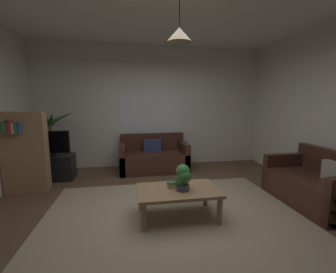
% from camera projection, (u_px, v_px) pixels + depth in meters
% --- Properties ---
extents(floor, '(5.42, 5.02, 0.02)m').
position_uv_depth(floor, '(172.00, 213.00, 3.21)').
color(floor, brown).
rests_on(floor, ground).
extents(rug, '(3.52, 2.76, 0.01)m').
position_uv_depth(rug, '(174.00, 219.00, 3.02)').
color(rug, tan).
rests_on(rug, ground).
extents(wall_back, '(5.54, 0.06, 2.88)m').
position_uv_depth(wall_back, '(152.00, 107.00, 5.47)').
color(wall_back, silver).
rests_on(wall_back, ground).
extents(window_pane, '(1.45, 0.01, 1.01)m').
position_uv_depth(window_pane, '(151.00, 114.00, 5.46)').
color(window_pane, white).
extents(couch_under_window, '(1.51, 0.82, 0.82)m').
position_uv_depth(couch_under_window, '(154.00, 158.00, 5.15)').
color(couch_under_window, '#47281E').
rests_on(couch_under_window, ground).
extents(couch_right_side, '(0.82, 1.40, 0.82)m').
position_uv_depth(couch_right_side, '(315.00, 186.00, 3.46)').
color(couch_right_side, '#47281E').
rests_on(couch_right_side, ground).
extents(coffee_table, '(1.09, 0.66, 0.40)m').
position_uv_depth(coffee_table, '(178.00, 193.00, 3.02)').
color(coffee_table, '#A87F56').
rests_on(coffee_table, ground).
extents(book_on_table_0, '(0.13, 0.13, 0.03)m').
position_uv_depth(book_on_table_0, '(172.00, 186.00, 3.07)').
color(book_on_table_0, beige).
rests_on(book_on_table_0, coffee_table).
extents(book_on_table_1, '(0.15, 0.10, 0.03)m').
position_uv_depth(book_on_table_1, '(173.00, 184.00, 3.07)').
color(book_on_table_1, gold).
rests_on(book_on_table_1, coffee_table).
extents(book_on_table_2, '(0.17, 0.12, 0.02)m').
position_uv_depth(book_on_table_2, '(173.00, 183.00, 3.07)').
color(book_on_table_2, '#387247').
rests_on(book_on_table_2, coffee_table).
extents(remote_on_table_0, '(0.06, 0.16, 0.02)m').
position_uv_depth(remote_on_table_0, '(186.00, 187.00, 3.07)').
color(remote_on_table_0, black).
rests_on(remote_on_table_0, coffee_table).
extents(potted_plant_on_table, '(0.21, 0.21, 0.35)m').
position_uv_depth(potted_plant_on_table, '(183.00, 177.00, 2.95)').
color(potted_plant_on_table, '#4C4C51').
rests_on(potted_plant_on_table, coffee_table).
extents(tv_stand, '(0.90, 0.44, 0.50)m').
position_uv_depth(tv_stand, '(51.00, 168.00, 4.53)').
color(tv_stand, black).
rests_on(tv_stand, ground).
extents(tv, '(0.80, 0.16, 0.50)m').
position_uv_depth(tv, '(48.00, 143.00, 4.43)').
color(tv, black).
rests_on(tv, tv_stand).
extents(potted_palm_corner, '(1.06, 0.78, 1.41)m').
position_uv_depth(potted_palm_corner, '(51.00, 144.00, 4.85)').
color(potted_palm_corner, beige).
rests_on(potted_palm_corner, ground).
extents(bookshelf_corner, '(0.70, 0.31, 1.40)m').
position_uv_depth(bookshelf_corner, '(25.00, 152.00, 3.83)').
color(bookshelf_corner, '#A87F56').
rests_on(bookshelf_corner, ground).
extents(pendant_lamp, '(0.32, 0.32, 0.60)m').
position_uv_depth(pendant_lamp, '(179.00, 35.00, 2.71)').
color(pendant_lamp, black).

